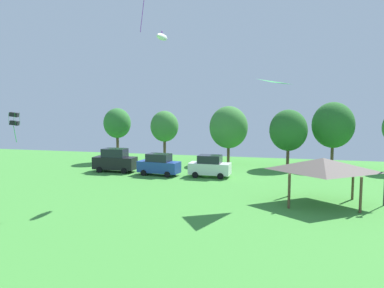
# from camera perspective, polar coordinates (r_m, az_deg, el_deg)

# --- Properties ---
(kite_flying_1) EXTENTS (0.89, 0.86, 2.62)m
(kite_flying_1) POSITION_cam_1_polar(r_m,az_deg,el_deg) (38.14, -23.67, 3.23)
(kite_flying_1) COLOR black
(kite_flying_4) EXTENTS (0.55, 2.50, 0.81)m
(kite_flying_4) POSITION_cam_1_polar(r_m,az_deg,el_deg) (36.04, -4.23, 14.75)
(kite_flying_4) COLOR white
(kite_flying_6) EXTENTS (3.40, 4.09, 0.47)m
(kite_flying_6) POSITION_cam_1_polar(r_m,az_deg,el_deg) (33.47, 8.77, 6.96)
(kite_flying_6) COLOR green
(parked_car_leftmost) EXTENTS (4.80, 2.11, 2.64)m
(parked_car_leftmost) POSITION_cam_1_polar(r_m,az_deg,el_deg) (46.50, -10.77, -2.28)
(parked_car_leftmost) COLOR black
(parked_car_leftmost) RESTS_ON ground
(parked_car_second_from_left) EXTENTS (4.69, 2.41, 2.34)m
(parked_car_second_from_left) POSITION_cam_1_polar(r_m,az_deg,el_deg) (43.71, -4.67, -2.90)
(parked_car_second_from_left) COLOR #234299
(parked_car_second_from_left) RESTS_ON ground
(parked_car_third_from_left) EXTENTS (4.35, 2.18, 2.31)m
(parked_car_third_from_left) POSITION_cam_1_polar(r_m,az_deg,el_deg) (42.61, 2.51, -3.14)
(parked_car_third_from_left) COLOR silver
(parked_car_third_from_left) RESTS_ON ground
(park_pavilion) EXTENTS (6.44, 5.21, 3.60)m
(park_pavilion) POSITION_cam_1_polar(r_m,az_deg,el_deg) (32.89, 17.92, -2.77)
(park_pavilion) COLOR brown
(park_pavilion) RESTS_ON ground
(treeline_tree_0) EXTENTS (3.56, 3.56, 7.00)m
(treeline_tree_0) POSITION_cam_1_polar(r_m,az_deg,el_deg) (54.18, -10.45, 2.87)
(treeline_tree_0) COLOR brown
(treeline_tree_0) RESTS_ON ground
(treeline_tree_1) EXTENTS (3.61, 3.61, 6.68)m
(treeline_tree_1) POSITION_cam_1_polar(r_m,az_deg,el_deg) (52.35, -3.88, 2.47)
(treeline_tree_1) COLOR brown
(treeline_tree_1) RESTS_ON ground
(treeline_tree_2) EXTENTS (4.87, 4.87, 7.30)m
(treeline_tree_2) POSITION_cam_1_polar(r_m,az_deg,el_deg) (51.85, 5.16, 2.35)
(treeline_tree_2) COLOR brown
(treeline_tree_2) RESTS_ON ground
(treeline_tree_3) EXTENTS (4.46, 4.46, 6.94)m
(treeline_tree_3) POSITION_cam_1_polar(r_m,az_deg,el_deg) (49.47, 13.38, 1.88)
(treeline_tree_3) COLOR brown
(treeline_tree_3) RESTS_ON ground
(treeline_tree_4) EXTENTS (4.98, 4.98, 7.82)m
(treeline_tree_4) POSITION_cam_1_polar(r_m,az_deg,el_deg) (51.33, 19.20, 2.52)
(treeline_tree_4) COLOR brown
(treeline_tree_4) RESTS_ON ground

